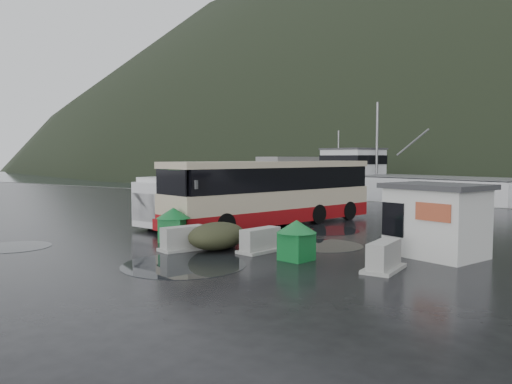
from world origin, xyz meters
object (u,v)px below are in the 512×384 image
Objects in this scene: waste_bin_left at (174,242)px; white_van at (192,225)px; waste_bin_right at (296,260)px; jersey_barrier_c at (384,270)px; ticket_kiosk at (435,256)px; jersey_barrier_a at (184,250)px; dome_tent at (217,249)px; fishing_trawler at (402,196)px; jersey_barrier_b at (260,252)px; coach_bus at (274,225)px.

white_van is at bearing 122.67° from waste_bin_left.
waste_bin_right reaches higher than jersey_barrier_c.
ticket_kiosk is 3.19m from jersey_barrier_c.
dome_tent is at bearing 41.54° from jersey_barrier_a.
ticket_kiosk is (3.60, 3.29, 0.00)m from waste_bin_right.
dome_tent is 28.77m from fishing_trawler.
dome_tent reaches higher than jersey_barrier_b.
coach_bus is 7.11× the size of jersey_barrier_b.
white_van is 6.62m from jersey_barrier_a.
white_van is at bearing -166.92° from ticket_kiosk.
jersey_barrier_b is at bearing 175.78° from jersey_barrier_c.
ticket_kiosk is at bearing -52.55° from fishing_trawler.
coach_bus reaches higher than dome_tent.
waste_bin_left is 0.54× the size of dome_tent.
coach_bus is 4.78× the size of dome_tent.
white_van reaches higher than waste_bin_left.
fishing_trawler reaches higher than ticket_kiosk.
ticket_kiosk is at bearing 77.50° from jersey_barrier_c.
jersey_barrier_c is at bearing -15.70° from white_van.
white_van is 4.47× the size of waste_bin_right.
ticket_kiosk reaches higher than white_van.
white_van is 0.25× the size of fishing_trawler.
waste_bin_right is 1.86m from jersey_barrier_b.
jersey_barrier_a is 29.52m from fishing_trawler.
waste_bin_right is at bearing -16.27° from jersey_barrier_b.
coach_bus is at bearing 118.64° from jersey_barrier_b.
white_van reaches higher than jersey_barrier_c.
jersey_barrier_c is 0.07× the size of fishing_trawler.
ticket_kiosk is 1.83× the size of jersey_barrier_a.
fishing_trawler is at bearing 107.13° from jersey_barrier_c.
coach_bus is at bearing 96.86° from jersey_barrier_a.
dome_tent is at bearing -35.93° from white_van.
fishing_trawler reaches higher than jersey_barrier_c.
dome_tent is 1.44× the size of jersey_barrier_c.
jersey_barrier_a is 0.07× the size of fishing_trawler.
jersey_barrier_a is at bearing -35.55° from waste_bin_left.
waste_bin_left is 4.10m from jersey_barrier_b.
jersey_barrier_b is at bearing -47.26° from coach_bus.
white_van is 4.32× the size of waste_bin_left.
ticket_kiosk reaches higher than waste_bin_left.
waste_bin_right is at bearing -0.64° from dome_tent.
fishing_trawler is (-5.88, 28.70, 0.00)m from waste_bin_right.
dome_tent is (1.83, -6.76, 0.00)m from coach_bus.
dome_tent is (2.50, -0.31, 0.00)m from waste_bin_left.
jersey_barrier_c is at bearing 3.45° from waste_bin_right.
dome_tent is 1.67m from jersey_barrier_b.
ticket_kiosk is 6.06m from jersey_barrier_b.
jersey_barrier_a reaches higher than jersey_barrier_b.
jersey_barrier_c is (8.13, -6.62, 0.00)m from coach_bus.
fishing_trawler is (-1.57, 29.48, 0.00)m from jersey_barrier_a.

